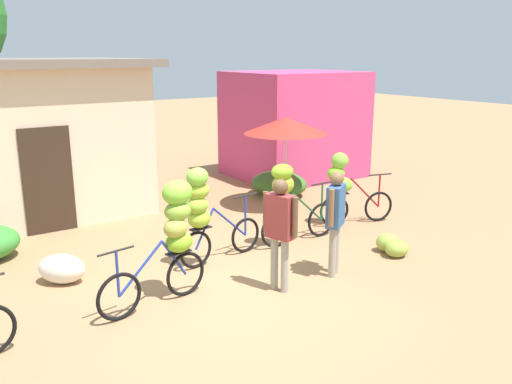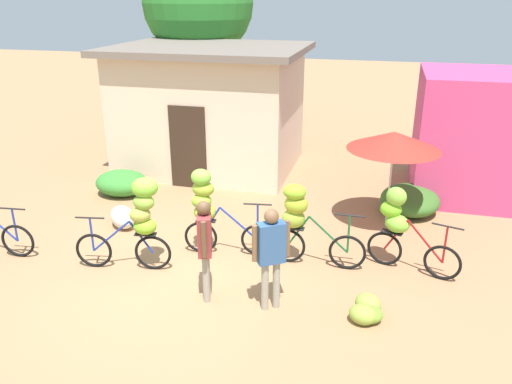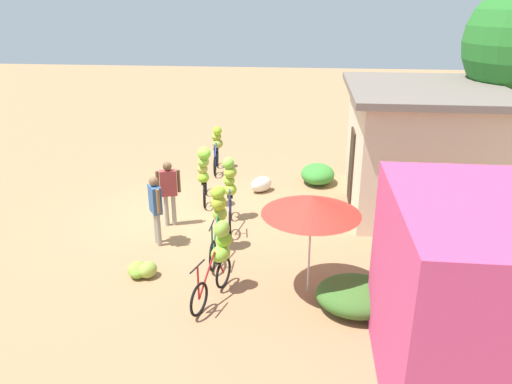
{
  "view_description": "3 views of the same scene",
  "coord_description": "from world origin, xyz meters",
  "px_view_note": "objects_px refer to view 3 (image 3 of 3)",
  "views": [
    {
      "loc": [
        -3.68,
        -6.13,
        3.31
      ],
      "look_at": [
        1.3,
        1.25,
        0.97
      ],
      "focal_mm": 37.41,
      "sensor_mm": 36.0,
      "label": 1
    },
    {
      "loc": [
        2.99,
        -6.86,
        4.47
      ],
      "look_at": [
        0.94,
        1.07,
        1.23
      ],
      "focal_mm": 35.73,
      "sensor_mm": 36.0,
      "label": 2
    },
    {
      "loc": [
        11.3,
        2.81,
        5.2
      ],
      "look_at": [
        0.79,
        1.68,
        1.06
      ],
      "focal_mm": 34.5,
      "sensor_mm": 36.0,
      "label": 3
    }
  ],
  "objects_px": {
    "building_low": "(419,147)",
    "bicycle_near_pile": "(204,170)",
    "bicycle_by_shop": "(218,215)",
    "produce_sack": "(261,184)",
    "market_umbrella": "(311,205)",
    "bicycle_rightmost": "(219,254)",
    "banana_pile_on_ground": "(141,270)",
    "bicycle_leftmost": "(217,144)",
    "shop_pink": "(490,300)",
    "person_bystander": "(169,187)",
    "person_vendor": "(155,204)",
    "bicycle_center_loaded": "(230,186)"
  },
  "relations": [
    {
      "from": "building_low",
      "to": "shop_pink",
      "type": "height_order",
      "value": "building_low"
    },
    {
      "from": "bicycle_by_shop",
      "to": "person_bystander",
      "type": "height_order",
      "value": "person_bystander"
    },
    {
      "from": "banana_pile_on_ground",
      "to": "bicycle_rightmost",
      "type": "bearing_deg",
      "value": 75.87
    },
    {
      "from": "banana_pile_on_ground",
      "to": "shop_pink",
      "type": "bearing_deg",
      "value": 67.92
    },
    {
      "from": "market_umbrella",
      "to": "produce_sack",
      "type": "xyz_separation_m",
      "value": [
        -5.16,
        -1.39,
        -1.58
      ]
    },
    {
      "from": "bicycle_by_shop",
      "to": "bicycle_rightmost",
      "type": "height_order",
      "value": "bicycle_by_shop"
    },
    {
      "from": "person_bystander",
      "to": "building_low",
      "type": "bearing_deg",
      "value": 108.27
    },
    {
      "from": "bicycle_by_shop",
      "to": "produce_sack",
      "type": "height_order",
      "value": "bicycle_by_shop"
    },
    {
      "from": "building_low",
      "to": "bicycle_by_shop",
      "type": "height_order",
      "value": "building_low"
    },
    {
      "from": "bicycle_rightmost",
      "to": "produce_sack",
      "type": "relative_size",
      "value": 2.2
    },
    {
      "from": "bicycle_rightmost",
      "to": "person_bystander",
      "type": "xyz_separation_m",
      "value": [
        -2.86,
        -1.74,
        0.18
      ]
    },
    {
      "from": "market_umbrella",
      "to": "banana_pile_on_ground",
      "type": "distance_m",
      "value": 3.73
    },
    {
      "from": "bicycle_near_pile",
      "to": "market_umbrella",
      "type": "bearing_deg",
      "value": 34.99
    },
    {
      "from": "building_low",
      "to": "bicycle_near_pile",
      "type": "relative_size",
      "value": 2.93
    },
    {
      "from": "bicycle_near_pile",
      "to": "person_vendor",
      "type": "bearing_deg",
      "value": -13.84
    },
    {
      "from": "produce_sack",
      "to": "person_vendor",
      "type": "height_order",
      "value": "person_vendor"
    },
    {
      "from": "building_low",
      "to": "bicycle_center_loaded",
      "type": "xyz_separation_m",
      "value": [
        1.61,
        -4.77,
        -0.68
      ]
    },
    {
      "from": "banana_pile_on_ground",
      "to": "market_umbrella",
      "type": "bearing_deg",
      "value": 86.31
    },
    {
      "from": "person_bystander",
      "to": "banana_pile_on_ground",
      "type": "bearing_deg",
      "value": 1.41
    },
    {
      "from": "bicycle_near_pile",
      "to": "bicycle_by_shop",
      "type": "distance_m",
      "value": 2.73
    },
    {
      "from": "building_low",
      "to": "bicycle_leftmost",
      "type": "xyz_separation_m",
      "value": [
        -2.42,
        -5.83,
        -0.8
      ]
    },
    {
      "from": "shop_pink",
      "to": "market_umbrella",
      "type": "xyz_separation_m",
      "value": [
        -2.13,
        -2.44,
        0.39
      ]
    },
    {
      "from": "shop_pink",
      "to": "market_umbrella",
      "type": "bearing_deg",
      "value": -131.08
    },
    {
      "from": "building_low",
      "to": "bicycle_by_shop",
      "type": "xyz_separation_m",
      "value": [
        3.26,
        -4.76,
        -0.73
      ]
    },
    {
      "from": "banana_pile_on_ground",
      "to": "person_vendor",
      "type": "relative_size",
      "value": 0.44
    },
    {
      "from": "bicycle_by_shop",
      "to": "person_vendor",
      "type": "bearing_deg",
      "value": -97.63
    },
    {
      "from": "bicycle_near_pile",
      "to": "person_bystander",
      "type": "xyz_separation_m",
      "value": [
        1.38,
        -0.57,
        0.01
      ]
    },
    {
      "from": "market_umbrella",
      "to": "bicycle_by_shop",
      "type": "relative_size",
      "value": 1.18
    },
    {
      "from": "bicycle_near_pile",
      "to": "person_bystander",
      "type": "height_order",
      "value": "bicycle_near_pile"
    },
    {
      "from": "bicycle_near_pile",
      "to": "bicycle_center_loaded",
      "type": "height_order",
      "value": "bicycle_near_pile"
    },
    {
      "from": "bicycle_center_loaded",
      "to": "person_vendor",
      "type": "height_order",
      "value": "person_vendor"
    },
    {
      "from": "bicycle_center_loaded",
      "to": "person_bystander",
      "type": "relative_size",
      "value": 1.0
    },
    {
      "from": "bicycle_rightmost",
      "to": "person_bystander",
      "type": "bearing_deg",
      "value": -148.73
    },
    {
      "from": "bicycle_leftmost",
      "to": "produce_sack",
      "type": "height_order",
      "value": "bicycle_leftmost"
    },
    {
      "from": "shop_pink",
      "to": "market_umbrella",
      "type": "height_order",
      "value": "shop_pink"
    },
    {
      "from": "bicycle_near_pile",
      "to": "person_bystander",
      "type": "distance_m",
      "value": 1.49
    },
    {
      "from": "banana_pile_on_ground",
      "to": "person_bystander",
      "type": "bearing_deg",
      "value": -178.59
    },
    {
      "from": "bicycle_leftmost",
      "to": "bicycle_near_pile",
      "type": "xyz_separation_m",
      "value": [
        3.09,
        0.22,
        0.18
      ]
    },
    {
      "from": "bicycle_rightmost",
      "to": "banana_pile_on_ground",
      "type": "distance_m",
      "value": 1.86
    },
    {
      "from": "bicycle_center_loaded",
      "to": "bicycle_by_shop",
      "type": "bearing_deg",
      "value": 0.42
    },
    {
      "from": "person_bystander",
      "to": "bicycle_leftmost",
      "type": "bearing_deg",
      "value": 175.46
    },
    {
      "from": "shop_pink",
      "to": "person_bystander",
      "type": "bearing_deg",
      "value": -129.32
    },
    {
      "from": "market_umbrella",
      "to": "bicycle_rightmost",
      "type": "height_order",
      "value": "market_umbrella"
    },
    {
      "from": "market_umbrella",
      "to": "bicycle_by_shop",
      "type": "distance_m",
      "value": 2.6
    },
    {
      "from": "building_low",
      "to": "produce_sack",
      "type": "height_order",
      "value": "building_low"
    },
    {
      "from": "banana_pile_on_ground",
      "to": "person_bystander",
      "type": "distance_m",
      "value": 2.58
    },
    {
      "from": "building_low",
      "to": "market_umbrella",
      "type": "height_order",
      "value": "building_low"
    },
    {
      "from": "bicycle_near_pile",
      "to": "bicycle_leftmost",
      "type": "bearing_deg",
      "value": -175.92
    },
    {
      "from": "bicycle_center_loaded",
      "to": "person_vendor",
      "type": "bearing_deg",
      "value": -44.72
    },
    {
      "from": "market_umbrella",
      "to": "bicycle_leftmost",
      "type": "xyz_separation_m",
      "value": [
        -7.12,
        -3.04,
        -0.99
      ]
    }
  ]
}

